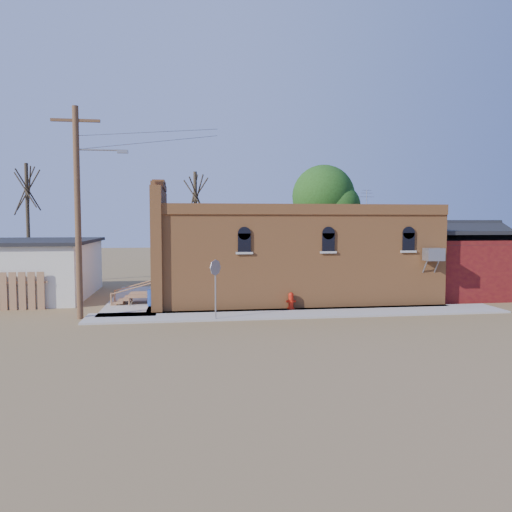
{
  "coord_description": "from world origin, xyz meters",
  "views": [
    {
      "loc": [
        -3.7,
        -20.84,
        4.19
      ],
      "look_at": [
        -0.1,
        4.48,
        2.4
      ],
      "focal_mm": 35.0,
      "sensor_mm": 36.0,
      "label": 1
    }
  ],
  "objects": [
    {
      "name": "tree_bare_far",
      "position": [
        -14.0,
        14.0,
        6.36
      ],
      "size": [
        2.8,
        2.8,
        8.16
      ],
      "color": "#453627",
      "rests_on": "ground"
    },
    {
      "name": "red_shed",
      "position": [
        11.5,
        5.5,
        2.27
      ],
      "size": [
        5.4,
        6.4,
        4.3
      ],
      "color": "#560E14",
      "rests_on": "ground"
    },
    {
      "name": "sidewalk_south",
      "position": [
        1.5,
        0.9,
        0.04
      ],
      "size": [
        19.0,
        2.2,
        0.08
      ],
      "primitive_type": "cube",
      "color": "#9E9991",
      "rests_on": "ground"
    },
    {
      "name": "stop_sign",
      "position": [
        -2.46,
        0.0,
        2.01
      ],
      "size": [
        0.49,
        0.56,
        2.51
      ],
      "rotation": [
        0.0,
        0.0,
        0.43
      ],
      "color": "gray",
      "rests_on": "sidewalk_south"
    },
    {
      "name": "utility_pole",
      "position": [
        -8.14,
        1.2,
        4.77
      ],
      "size": [
        3.12,
        0.26,
        9.0
      ],
      "color": "#4C321E",
      "rests_on": "ground"
    },
    {
      "name": "ground",
      "position": [
        0.0,
        0.0,
        0.0
      ],
      "size": [
        120.0,
        120.0,
        0.0
      ],
      "primitive_type": "plane",
      "color": "olive",
      "rests_on": "ground"
    },
    {
      "name": "brick_bar",
      "position": [
        1.64,
        5.49,
        2.34
      ],
      "size": [
        16.4,
        7.97,
        6.3
      ],
      "color": "#C4753B",
      "rests_on": "ground"
    },
    {
      "name": "trash_barrel",
      "position": [
        -5.3,
        3.75,
        0.47
      ],
      "size": [
        0.56,
        0.56,
        0.78
      ],
      "primitive_type": "cylinder",
      "rotation": [
        0.0,
        0.0,
        0.11
      ],
      "color": "navy",
      "rests_on": "sidewalk_west"
    },
    {
      "name": "tree_bare_near",
      "position": [
        -3.0,
        13.0,
        5.96
      ],
      "size": [
        2.8,
        2.8,
        7.65
      ],
      "color": "#453627",
      "rests_on": "ground"
    },
    {
      "name": "tree_leafy",
      "position": [
        6.0,
        13.5,
        5.93
      ],
      "size": [
        4.4,
        4.4,
        8.15
      ],
      "color": "#453627",
      "rests_on": "ground"
    },
    {
      "name": "fire_hydrant",
      "position": [
        1.18,
        1.8,
        0.47
      ],
      "size": [
        0.46,
        0.44,
        0.79
      ],
      "rotation": [
        0.0,
        0.0,
        0.28
      ],
      "color": "#A91709",
      "rests_on": "sidewalk_south"
    },
    {
      "name": "sidewalk_west",
      "position": [
        -6.3,
        6.0,
        0.04
      ],
      "size": [
        2.6,
        10.0,
        0.08
      ],
      "primitive_type": "cube",
      "color": "#9E9991",
      "rests_on": "ground"
    }
  ]
}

